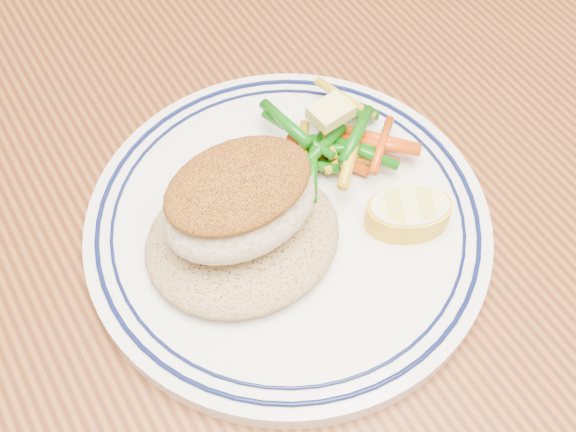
{
  "coord_description": "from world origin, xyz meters",
  "views": [
    {
      "loc": [
        -0.12,
        -0.27,
        1.15
      ],
      "look_at": [
        0.01,
        -0.05,
        0.77
      ],
      "focal_mm": 45.0,
      "sensor_mm": 36.0,
      "label": 1
    }
  ],
  "objects_px": {
    "plate": "(288,225)",
    "lemon_wedge": "(408,212)",
    "fish_fillet": "(239,201)",
    "rice_pilaf": "(243,235)",
    "vegetable_pile": "(336,144)",
    "dining_table": "(250,258)"
  },
  "relations": [
    {
      "from": "fish_fillet",
      "to": "rice_pilaf",
      "type": "bearing_deg",
      "value": -116.09
    },
    {
      "from": "plate",
      "to": "fish_fillet",
      "type": "distance_m",
      "value": 0.06
    },
    {
      "from": "dining_table",
      "to": "plate",
      "type": "bearing_deg",
      "value": -81.48
    },
    {
      "from": "dining_table",
      "to": "lemon_wedge",
      "type": "distance_m",
      "value": 0.17
    },
    {
      "from": "plate",
      "to": "vegetable_pile",
      "type": "xyz_separation_m",
      "value": [
        0.05,
        0.03,
        0.02
      ]
    },
    {
      "from": "dining_table",
      "to": "vegetable_pile",
      "type": "xyz_separation_m",
      "value": [
        0.06,
        -0.02,
        0.13
      ]
    },
    {
      "from": "lemon_wedge",
      "to": "rice_pilaf",
      "type": "bearing_deg",
      "value": 158.15
    },
    {
      "from": "lemon_wedge",
      "to": "plate",
      "type": "bearing_deg",
      "value": 147.45
    },
    {
      "from": "plate",
      "to": "dining_table",
      "type": "bearing_deg",
      "value": 98.52
    },
    {
      "from": "fish_fillet",
      "to": "vegetable_pile",
      "type": "xyz_separation_m",
      "value": [
        0.09,
        0.02,
        -0.03
      ]
    },
    {
      "from": "dining_table",
      "to": "lemon_wedge",
      "type": "relative_size",
      "value": 22.28
    },
    {
      "from": "plate",
      "to": "rice_pilaf",
      "type": "bearing_deg",
      "value": -177.22
    },
    {
      "from": "dining_table",
      "to": "fish_fillet",
      "type": "height_order",
      "value": "fish_fillet"
    },
    {
      "from": "fish_fillet",
      "to": "lemon_wedge",
      "type": "distance_m",
      "value": 0.11
    },
    {
      "from": "plate",
      "to": "vegetable_pile",
      "type": "height_order",
      "value": "vegetable_pile"
    },
    {
      "from": "fish_fillet",
      "to": "vegetable_pile",
      "type": "bearing_deg",
      "value": 16.05
    },
    {
      "from": "fish_fillet",
      "to": "dining_table",
      "type": "bearing_deg",
      "value": 61.43
    },
    {
      "from": "rice_pilaf",
      "to": "lemon_wedge",
      "type": "bearing_deg",
      "value": -21.85
    },
    {
      "from": "plate",
      "to": "lemon_wedge",
      "type": "relative_size",
      "value": 3.89
    },
    {
      "from": "dining_table",
      "to": "rice_pilaf",
      "type": "relative_size",
      "value": 12.09
    },
    {
      "from": "plate",
      "to": "vegetable_pile",
      "type": "distance_m",
      "value": 0.06
    },
    {
      "from": "dining_table",
      "to": "vegetable_pile",
      "type": "relative_size",
      "value": 14.94
    }
  ]
}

